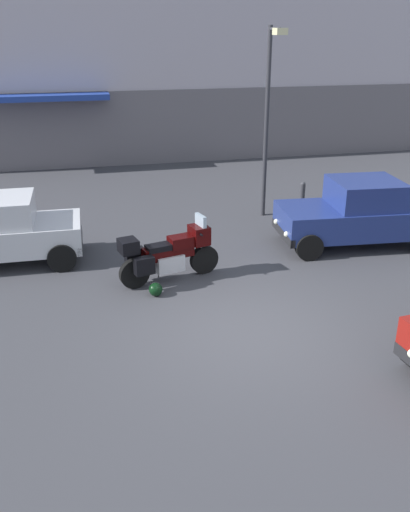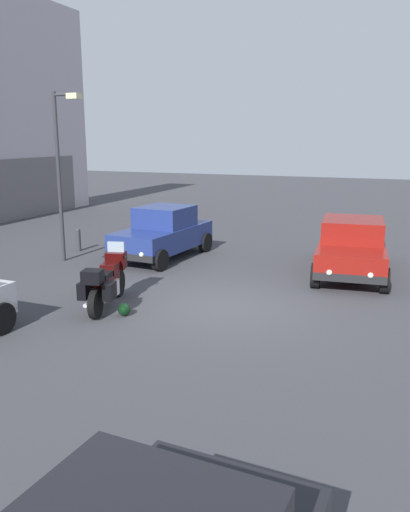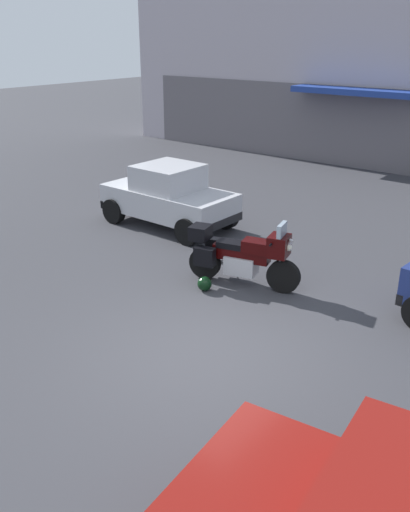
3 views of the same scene
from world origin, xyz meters
TOP-DOWN VIEW (x-y plane):
  - ground_plane at (0.00, 0.00)m, footprint 80.00×80.00m
  - building_facade_rear at (-0.00, 14.47)m, footprint 28.30×3.40m
  - motorcycle at (-1.04, 2.44)m, footprint 2.23×1.03m
  - helmet at (-1.42, 1.78)m, footprint 0.28×0.28m
  - car_compact_side at (-4.49, 4.24)m, footprint 3.50×1.75m
  - car_wagon_end at (3.87, 3.46)m, footprint 3.97×2.07m
  - streetlamp_curbside at (2.36, 6.05)m, footprint 0.28×0.94m
  - bollard_curbside at (3.73, 6.60)m, footprint 0.16×0.16m

SIDE VIEW (x-z plane):
  - ground_plane at x=0.00m, z-range 0.00..0.00m
  - helmet at x=-1.42m, z-range 0.00..0.28m
  - bollard_curbside at x=3.73m, z-range 0.03..0.81m
  - motorcycle at x=-1.04m, z-range -0.06..1.30m
  - car_compact_side at x=-4.49m, z-range -0.01..1.55m
  - car_wagon_end at x=3.87m, z-range -0.01..1.63m
  - streetlamp_curbside at x=2.36m, z-range 0.53..5.60m
  - building_facade_rear at x=0.00m, z-range -0.05..10.17m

